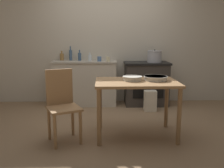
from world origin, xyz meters
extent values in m
plane|color=#896B4C|center=(0.00, 0.00, 0.00)|extent=(14.00, 14.00, 0.00)
cube|color=beige|center=(0.00, 1.58, 1.27)|extent=(8.00, 0.07, 2.55)
cube|color=beige|center=(-0.53, 1.31, 0.43)|extent=(1.26, 0.49, 0.87)
cube|color=#A9A08F|center=(-0.53, 1.31, 0.88)|extent=(1.29, 0.52, 0.03)
cube|color=#38332D|center=(0.73, 1.28, 0.42)|extent=(0.85, 0.54, 0.83)
cube|color=black|center=(0.73, 1.28, 0.85)|extent=(0.89, 0.58, 0.04)
cube|color=black|center=(0.73, 1.00, 0.37)|extent=(0.60, 0.01, 0.35)
cube|color=#997047|center=(0.31, -0.38, 0.77)|extent=(1.12, 0.75, 0.03)
cylinder|color=olive|center=(-0.20, -0.71, 0.37)|extent=(0.06, 0.06, 0.75)
cylinder|color=olive|center=(0.82, -0.71, 0.37)|extent=(0.06, 0.06, 0.75)
cylinder|color=olive|center=(-0.20, -0.06, 0.37)|extent=(0.06, 0.06, 0.75)
cylinder|color=olive|center=(0.82, -0.06, 0.37)|extent=(0.06, 0.06, 0.75)
cube|color=#997047|center=(-0.66, -0.57, 0.46)|extent=(0.53, 0.53, 0.03)
cube|color=#997047|center=(-0.74, -0.40, 0.71)|extent=(0.34, 0.18, 0.48)
cylinder|color=#997047|center=(-0.74, -0.79, 0.22)|extent=(0.04, 0.04, 0.44)
cylinder|color=#997047|center=(-0.44, -0.65, 0.22)|extent=(0.04, 0.04, 0.44)
cylinder|color=#997047|center=(-0.88, -0.49, 0.22)|extent=(0.04, 0.04, 0.44)
cylinder|color=#997047|center=(-0.58, -0.35, 0.22)|extent=(0.04, 0.04, 0.44)
cube|color=beige|center=(0.73, 0.79, 0.20)|extent=(0.22, 0.16, 0.39)
cylinder|color=#A8A8AD|center=(0.88, 1.24, 0.98)|extent=(0.29, 0.29, 0.21)
cylinder|color=#A8A8AD|center=(0.88, 1.24, 1.10)|extent=(0.30, 0.30, 0.02)
sphere|color=black|center=(0.88, 1.24, 1.12)|extent=(0.02, 0.02, 0.02)
cylinder|color=silver|center=(0.58, -0.34, 0.81)|extent=(0.31, 0.31, 0.06)
cylinder|color=beige|center=(0.58, -0.34, 0.84)|extent=(0.33, 0.33, 0.01)
cylinder|color=silver|center=(0.26, -0.34, 0.81)|extent=(0.25, 0.25, 0.06)
cylinder|color=beige|center=(0.26, -0.34, 0.84)|extent=(0.27, 0.27, 0.01)
cylinder|color=olive|center=(-1.01, 1.47, 0.97)|extent=(0.08, 0.08, 0.14)
cylinder|color=olive|center=(-1.01, 1.47, 1.07)|extent=(0.03, 0.03, 0.05)
cylinder|color=#3D5675|center=(-0.82, 1.47, 1.00)|extent=(0.06, 0.06, 0.21)
cylinder|color=#3D5675|center=(-0.82, 1.47, 1.15)|extent=(0.02, 0.02, 0.08)
cylinder|color=silver|center=(-0.42, 1.33, 0.96)|extent=(0.07, 0.07, 0.12)
cylinder|color=silver|center=(-0.42, 1.33, 1.04)|extent=(0.03, 0.03, 0.05)
cylinder|color=#3D5675|center=(-0.63, 1.40, 0.98)|extent=(0.07, 0.07, 0.16)
cylinder|color=#3D5675|center=(-0.63, 1.40, 1.09)|extent=(0.03, 0.03, 0.06)
cylinder|color=#4C6B99|center=(-0.23, 1.23, 0.95)|extent=(0.08, 0.08, 0.10)
cylinder|color=beige|center=(-0.06, 1.15, 0.95)|extent=(0.08, 0.08, 0.10)
camera|label=1|loc=(-0.13, -3.72, 1.38)|focal=40.00mm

